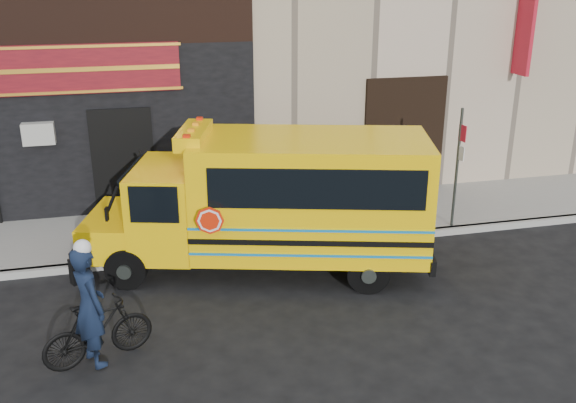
# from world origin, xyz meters

# --- Properties ---
(ground) EXTENTS (120.00, 120.00, 0.00)m
(ground) POSITION_xyz_m (0.00, 0.00, 0.00)
(ground) COLOR black
(ground) RESTS_ON ground
(curb) EXTENTS (40.00, 0.20, 0.15)m
(curb) POSITION_xyz_m (0.00, 2.60, 0.07)
(curb) COLOR #999993
(curb) RESTS_ON ground
(sidewalk) EXTENTS (40.00, 3.00, 0.15)m
(sidewalk) POSITION_xyz_m (0.00, 4.10, 0.07)
(sidewalk) COLOR gray
(sidewalk) RESTS_ON ground
(school_bus) EXTENTS (7.22, 3.91, 2.92)m
(school_bus) POSITION_xyz_m (-0.25, 1.80, 1.51)
(school_bus) COLOR black
(school_bus) RESTS_ON ground
(sign_pole) EXTENTS (0.07, 0.26, 2.91)m
(sign_pole) POSITION_xyz_m (4.12, 2.71, 1.62)
(sign_pole) COLOR #3C443F
(sign_pole) RESTS_ON ground
(bicycle) EXTENTS (1.79, 1.02, 1.04)m
(bicycle) POSITION_xyz_m (-3.66, -0.75, 0.52)
(bicycle) COLOR black
(bicycle) RESTS_ON ground
(cyclist) EXTENTS (0.74, 0.85, 1.95)m
(cyclist) POSITION_xyz_m (-3.73, -0.84, 0.97)
(cyclist) COLOR black
(cyclist) RESTS_ON ground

